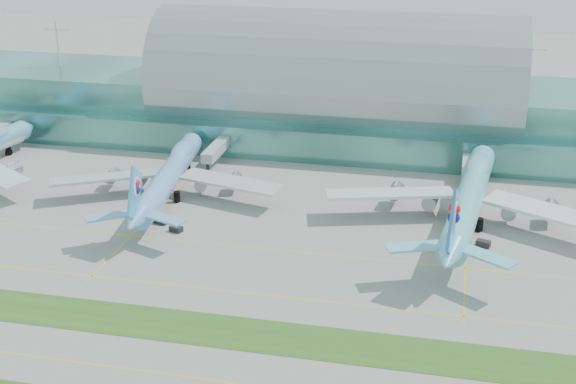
# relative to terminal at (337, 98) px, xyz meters

# --- Properties ---
(ground) EXTENTS (700.00, 700.00, 0.00)m
(ground) POSITION_rel_terminal_xyz_m (-0.01, -128.79, -14.23)
(ground) COLOR gray
(ground) RESTS_ON ground
(terminal) EXTENTS (340.00, 69.10, 36.00)m
(terminal) POSITION_rel_terminal_xyz_m (0.00, 0.00, 0.00)
(terminal) COLOR #3D7A75
(terminal) RESTS_ON ground
(grass_strip_far) EXTENTS (420.00, 12.00, 0.08)m
(grass_strip_far) POSITION_rel_terminal_xyz_m (-0.01, -126.79, -14.19)
(grass_strip_far) COLOR #2D591E
(grass_strip_far) RESTS_ON ground
(taxiline_b) EXTENTS (420.00, 0.35, 0.01)m
(taxiline_b) POSITION_rel_terminal_xyz_m (-0.01, -142.79, -14.22)
(taxiline_b) COLOR yellow
(taxiline_b) RESTS_ON ground
(taxiline_c) EXTENTS (420.00, 0.35, 0.01)m
(taxiline_c) POSITION_rel_terminal_xyz_m (-0.01, -110.79, -14.22)
(taxiline_c) COLOR yellow
(taxiline_c) RESTS_ON ground
(taxiline_d) EXTENTS (420.00, 0.35, 0.01)m
(taxiline_d) POSITION_rel_terminal_xyz_m (-0.01, -88.79, -14.22)
(taxiline_d) COLOR yellow
(taxiline_d) RESTS_ON ground
(airliner_b) EXTENTS (64.77, 74.01, 20.38)m
(airliner_b) POSITION_rel_terminal_xyz_m (-36.39, -61.16, -7.94)
(airliner_b) COLOR #6DA7F0
(airliner_b) RESTS_ON ground
(airliner_c) EXTENTS (73.38, 83.70, 23.03)m
(airliner_c) POSITION_rel_terminal_xyz_m (44.55, -61.70, -7.12)
(airliner_c) COLOR #68C8E6
(airliner_c) RESTS_ON ground
(gse_c) EXTENTS (4.02, 2.54, 1.37)m
(gse_c) POSITION_rel_terminal_xyz_m (-32.00, -80.00, -13.54)
(gse_c) COLOR black
(gse_c) RESTS_ON ground
(gse_d) EXTENTS (3.62, 2.80, 1.36)m
(gse_d) POSITION_rel_terminal_xyz_m (-26.40, -83.84, -13.55)
(gse_d) COLOR black
(gse_d) RESTS_ON ground
(gse_e) EXTENTS (3.41, 2.44, 1.48)m
(gse_e) POSITION_rel_terminal_xyz_m (36.05, -80.95, -13.49)
(gse_e) COLOR #DABE0C
(gse_e) RESTS_ON ground
(gse_f) EXTENTS (3.72, 2.82, 1.59)m
(gse_f) POSITION_rel_terminal_xyz_m (48.41, -76.18, -13.43)
(gse_f) COLOR black
(gse_f) RESTS_ON ground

